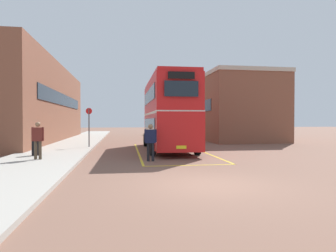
% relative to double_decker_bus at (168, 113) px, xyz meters
% --- Properties ---
extents(ground_plane, '(135.60, 135.60, 0.00)m').
position_rel_double_decker_bus_xyz_m(ground_plane, '(-0.54, 3.40, -2.51)').
color(ground_plane, brown).
extents(sidewalk_left, '(4.00, 57.60, 0.14)m').
position_rel_double_decker_bus_xyz_m(sidewalk_left, '(-7.04, 5.80, -2.44)').
color(sidewalk_left, '#A39E93').
rests_on(sidewalk_left, ground).
extents(brick_building_left, '(6.22, 24.66, 7.27)m').
position_rel_double_decker_bus_xyz_m(brick_building_left, '(-11.71, 10.48, 1.12)').
color(brick_building_left, brown).
rests_on(brick_building_left, ground).
extents(depot_building_right, '(6.95, 17.88, 6.61)m').
position_rel_double_decker_bus_xyz_m(depot_building_right, '(8.38, 12.85, 0.80)').
color(depot_building_right, brown).
rests_on(depot_building_right, ground).
extents(double_decker_bus, '(3.00, 10.16, 4.75)m').
position_rel_double_decker_bus_xyz_m(double_decker_bus, '(0.00, 0.00, 0.00)').
color(double_decker_bus, black).
rests_on(double_decker_bus, ground).
extents(single_deck_bus, '(3.76, 9.43, 3.02)m').
position_rel_double_decker_bus_xyz_m(single_deck_bus, '(3.31, 18.99, -0.87)').
color(single_deck_bus, black).
rests_on(single_deck_bus, ground).
extents(pedestrian_boarding, '(0.60, 0.30, 1.81)m').
position_rel_double_decker_bus_xyz_m(pedestrian_boarding, '(-1.70, -5.38, -1.45)').
color(pedestrian_boarding, black).
rests_on(pedestrian_boarding, ground).
extents(pedestrian_waiting_near, '(0.58, 0.33, 1.78)m').
position_rel_double_decker_bus_xyz_m(pedestrian_waiting_near, '(-7.03, -4.93, -1.33)').
color(pedestrian_waiting_near, '#473828').
rests_on(pedestrian_waiting_near, sidewalk_left).
extents(litter_bin, '(0.46, 0.46, 0.88)m').
position_rel_double_decker_bus_xyz_m(litter_bin, '(-7.58, -3.18, -1.93)').
color(litter_bin, black).
rests_on(litter_bin, sidewalk_left).
extents(bus_stop_sign, '(0.44, 0.09, 2.74)m').
position_rel_double_decker_bus_xyz_m(bus_stop_sign, '(-5.35, 1.73, -0.73)').
color(bus_stop_sign, '#4C4C51').
rests_on(bus_stop_sign, sidewalk_left).
extents(bay_marking_yellow, '(4.45, 12.18, 0.01)m').
position_rel_double_decker_bus_xyz_m(bay_marking_yellow, '(-0.02, -1.90, -2.51)').
color(bay_marking_yellow, gold).
rests_on(bay_marking_yellow, ground).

